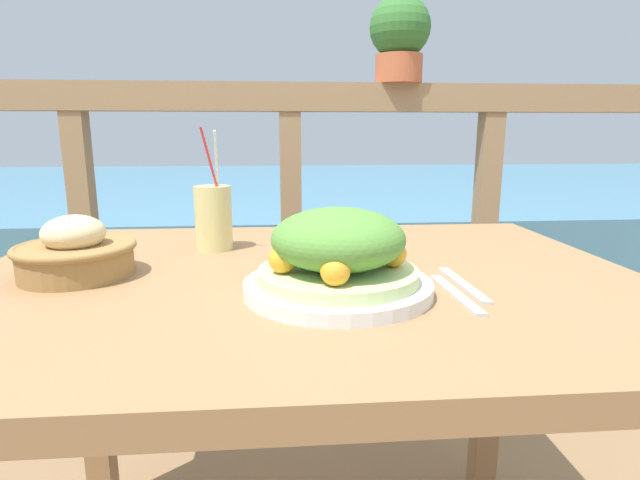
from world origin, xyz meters
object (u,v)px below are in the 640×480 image
at_px(salad_plate, 338,257).
at_px(potted_plant, 400,36).
at_px(bread_basket, 76,253).
at_px(drink_glass, 214,217).

height_order(salad_plate, potted_plant, potted_plant).
xyz_separation_m(bread_basket, potted_plant, (0.73, 0.85, 0.50)).
relative_size(drink_glass, bread_basket, 1.27).
height_order(salad_plate, bread_basket, salad_plate).
bearing_deg(drink_glass, salad_plate, -54.47).
bearing_deg(salad_plate, bread_basket, 163.32).
distance_m(salad_plate, potted_plant, 1.13).
distance_m(drink_glass, potted_plant, 0.97).
xyz_separation_m(drink_glass, bread_basket, (-0.20, -0.18, -0.03)).
bearing_deg(potted_plant, salad_plate, -107.67).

